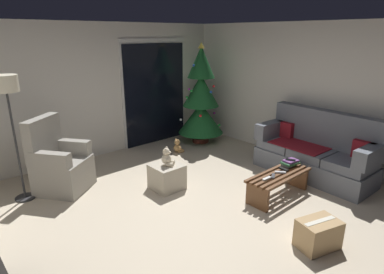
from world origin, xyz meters
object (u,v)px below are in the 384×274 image
(ottoman, at_px, (167,177))
(cell_phone, at_px, (291,160))
(couch, at_px, (316,152))
(remote_silver, at_px, (280,172))
(book_stack, at_px, (290,163))
(teddy_bear_honey_by_tree, at_px, (178,147))
(christmas_tree, at_px, (201,100))
(floor_lamp, at_px, (7,96))
(remote_black, at_px, (283,169))
(remote_white, at_px, (267,179))
(cardboard_box_taped_mid_floor, at_px, (318,234))
(armchair, at_px, (60,165))
(remote_graphite, at_px, (273,176))
(teddy_bear_cream, at_px, (167,158))
(coffee_table, at_px, (279,181))

(ottoman, bearing_deg, cell_phone, -40.51)
(couch, bearing_deg, ottoman, 150.23)
(remote_silver, bearing_deg, cell_phone, -32.60)
(book_stack, bearing_deg, ottoman, 139.51)
(ottoman, relative_size, teddy_bear_honey_by_tree, 1.54)
(christmas_tree, distance_m, floor_lamp, 3.71)
(remote_black, distance_m, ottoman, 1.76)
(ottoman, distance_m, teddy_bear_honey_by_tree, 1.58)
(couch, xyz_separation_m, remote_white, (-1.40, -0.03, -0.03))
(teddy_bear_honey_by_tree, height_order, cardboard_box_taped_mid_floor, cardboard_box_taped_mid_floor)
(remote_silver, xyz_separation_m, remote_black, (0.13, 0.04, 0.00))
(remote_silver, bearing_deg, armchair, 93.21)
(remote_black, xyz_separation_m, cardboard_box_taped_mid_floor, (-0.84, -1.02, -0.21))
(cell_phone, bearing_deg, christmas_tree, 54.10)
(remote_black, bearing_deg, cell_phone, 11.38)
(remote_graphite, height_order, teddy_bear_cream, teddy_bear_cream)
(christmas_tree, height_order, teddy_bear_honey_by_tree, christmas_tree)
(armchair, bearing_deg, remote_graphite, -47.46)
(remote_black, distance_m, armchair, 3.36)
(armchair, xyz_separation_m, floor_lamp, (-0.52, 0.07, 1.10))
(teddy_bear_honey_by_tree, bearing_deg, coffee_table, -91.20)
(ottoman, bearing_deg, cardboard_box_taped_mid_floor, -80.16)
(coffee_table, relative_size, book_stack, 3.92)
(coffee_table, distance_m, christmas_tree, 2.81)
(coffee_table, distance_m, armchair, 3.27)
(remote_black, bearing_deg, remote_white, -170.10)
(couch, height_order, armchair, armchair)
(remote_graphite, height_order, cardboard_box_taped_mid_floor, remote_graphite)
(armchair, height_order, cardboard_box_taped_mid_floor, armchair)
(remote_silver, distance_m, floor_lamp, 3.89)
(cell_phone, bearing_deg, floor_lamp, 118.53)
(couch, relative_size, teddy_bear_cream, 6.90)
(remote_white, height_order, cell_phone, cell_phone)
(couch, relative_size, remote_silver, 12.62)
(remote_black, bearing_deg, armchair, 143.03)
(remote_graphite, distance_m, book_stack, 0.53)
(remote_white, distance_m, teddy_bear_cream, 1.49)
(floor_lamp, bearing_deg, remote_black, -38.37)
(cell_phone, height_order, ottoman, cell_phone)
(remote_silver, bearing_deg, remote_white, 137.46)
(coffee_table, bearing_deg, teddy_bear_cream, 129.60)
(remote_black, bearing_deg, ottoman, 140.66)
(coffee_table, xyz_separation_m, remote_graphite, (-0.15, -0.00, 0.13))
(teddy_bear_cream, bearing_deg, ottoman, 129.60)
(remote_graphite, height_order, cell_phone, cell_phone)
(christmas_tree, relative_size, ottoman, 4.82)
(teddy_bear_cream, bearing_deg, coffee_table, -50.40)
(remote_silver, distance_m, teddy_bear_cream, 1.68)
(remote_silver, distance_m, book_stack, 0.34)
(cardboard_box_taped_mid_floor, bearing_deg, christmas_tree, 66.87)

